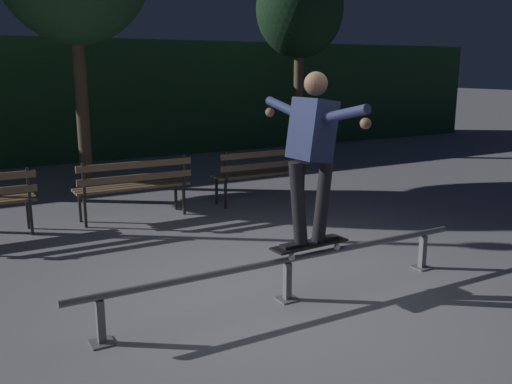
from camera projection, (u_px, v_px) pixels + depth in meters
name	position (u px, v px, depth m)	size (l,w,h in m)	color
ground_plane	(284.00, 298.00, 5.18)	(90.00, 90.00, 0.00)	gray
hedge_backdrop	(70.00, 100.00, 12.72)	(24.00, 1.20, 2.73)	#234C28
grind_rail	(288.00, 266.00, 5.07)	(4.01, 0.18, 0.42)	slate
skateboard	(310.00, 245.00, 5.15)	(0.79, 0.25, 0.09)	black
skateboarder	(312.00, 144.00, 4.95)	(0.63, 1.41, 1.56)	black
park_bench_left_center	(134.00, 182.00, 7.75)	(1.60, 0.42, 0.88)	#282623
park_bench_right_center	(263.00, 169.00, 8.74)	(1.60, 0.42, 0.88)	#282623
tree_far_right	(300.00, 10.00, 12.85)	(2.02, 2.02, 4.52)	brown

